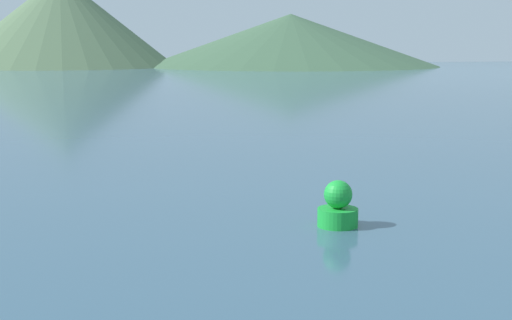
{
  "coord_description": "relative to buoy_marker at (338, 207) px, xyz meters",
  "views": [
    {
      "loc": [
        -2.57,
        2.34,
        3.16
      ],
      "look_at": [
        0.44,
        14.0,
        1.2
      ],
      "focal_mm": 50.0,
      "sensor_mm": 36.0,
      "label": 1
    }
  ],
  "objects": [
    {
      "name": "buoy_marker",
      "position": [
        0.0,
        0.0,
        0.0
      ],
      "size": [
        0.71,
        0.71,
        0.82
      ],
      "color": "green",
      "rests_on": "ground_plane"
    },
    {
      "name": "hill_east",
      "position": [
        26.71,
        89.01,
        3.41
      ],
      "size": [
        42.74,
        42.74,
        7.51
      ],
      "color": "#38563D",
      "rests_on": "ground_plane"
    },
    {
      "name": "hill_central",
      "position": [
        -5.45,
        94.74,
        6.04
      ],
      "size": [
        32.26,
        32.26,
        12.75
      ],
      "color": "#4C6647",
      "rests_on": "ground_plane"
    }
  ]
}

